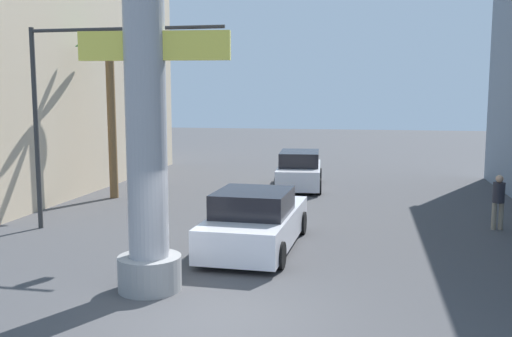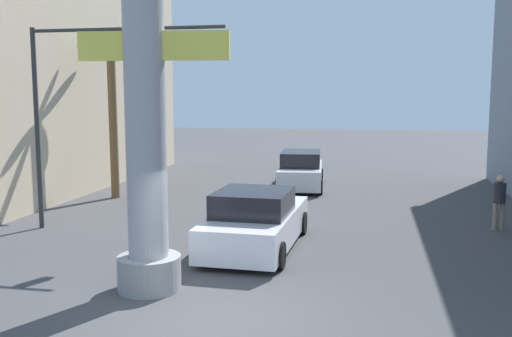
% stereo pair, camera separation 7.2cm
% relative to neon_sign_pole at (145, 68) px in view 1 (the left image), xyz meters
% --- Properties ---
extents(ground_plane, '(94.22, 94.22, 0.00)m').
position_rel_neon_sign_pole_xyz_m(ground_plane, '(1.68, 8.71, -4.46)').
color(ground_plane, '#424244').
extents(building_left, '(6.53, 16.36, 13.78)m').
position_rel_neon_sign_pole_xyz_m(building_left, '(-9.87, 12.28, 2.44)').
color(building_left, '#C6B293').
rests_on(building_left, ground).
extents(neon_sign_pole, '(3.30, 1.29, 9.85)m').
position_rel_neon_sign_pole_xyz_m(neon_sign_pole, '(0.00, 0.00, 0.00)').
color(neon_sign_pole, '#9E9EA3').
rests_on(neon_sign_pole, ground).
extents(traffic_light_mast, '(5.77, 0.32, 5.86)m').
position_rel_neon_sign_pole_xyz_m(traffic_light_mast, '(-3.43, 4.49, -0.27)').
color(traffic_light_mast, '#333333').
rests_on(traffic_light_mast, ground).
extents(car_lead, '(2.21, 4.94, 1.56)m').
position_rel_neon_sign_pole_xyz_m(car_lead, '(1.50, 3.52, -3.76)').
color(car_lead, black).
rests_on(car_lead, ground).
extents(car_far, '(2.19, 4.75, 1.56)m').
position_rel_neon_sign_pole_xyz_m(car_far, '(1.46, 13.47, -3.72)').
color(car_far, black).
rests_on(car_far, ground).
extents(palm_tree_mid_left, '(2.46, 2.57, 6.37)m').
position_rel_neon_sign_pole_xyz_m(palm_tree_mid_left, '(-5.27, 9.62, -0.47)').
color(palm_tree_mid_left, brown).
rests_on(palm_tree_mid_left, ground).
extents(pedestrian_mid_right, '(0.38, 0.38, 1.63)m').
position_rel_neon_sign_pole_xyz_m(pedestrian_mid_right, '(8.09, 6.89, -3.51)').
color(pedestrian_mid_right, gray).
rests_on(pedestrian_mid_right, ground).
extents(pedestrian_far_left, '(0.44, 0.44, 1.65)m').
position_rel_neon_sign_pole_xyz_m(pedestrian_far_left, '(-4.74, 12.87, -3.49)').
color(pedestrian_far_left, '#1E233F').
rests_on(pedestrian_far_left, ground).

